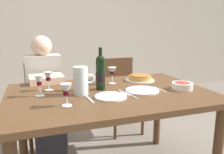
{
  "coord_description": "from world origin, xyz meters",
  "views": [
    {
      "loc": [
        -0.52,
        -1.56,
        1.24
      ],
      "look_at": [
        0.02,
        0.0,
        0.87
      ],
      "focal_mm": 36.27,
      "sensor_mm": 36.0,
      "label": 1
    }
  ],
  "objects_px": {
    "wine_bottle": "(101,72)",
    "wine_glass_right_diner": "(66,91)",
    "wine_glass_left_diner": "(112,72)",
    "chair_left": "(44,98)",
    "dinner_plate_left_setting": "(142,90)",
    "dinner_plate_right_setting": "(111,97)",
    "dining_table": "(110,103)",
    "water_pitcher": "(81,82)",
    "chair_right": "(122,90)",
    "olive_bowl": "(97,78)",
    "salad_bowl": "(182,85)",
    "wine_glass_spare": "(39,82)",
    "baked_tart": "(140,78)",
    "wine_glass_centre": "(48,77)",
    "diner_left": "(46,93)"
  },
  "relations": [
    {
      "from": "wine_bottle",
      "to": "chair_left",
      "type": "distance_m",
      "value": 0.97
    },
    {
      "from": "wine_glass_right_diner",
      "to": "diner_left",
      "type": "distance_m",
      "value": 0.89
    },
    {
      "from": "wine_glass_right_diner",
      "to": "chair_left",
      "type": "distance_m",
      "value": 1.15
    },
    {
      "from": "olive_bowl",
      "to": "dinner_plate_left_setting",
      "type": "relative_size",
      "value": 0.52
    },
    {
      "from": "diner_left",
      "to": "wine_glass_right_diner",
      "type": "bearing_deg",
      "value": 93.32
    },
    {
      "from": "dinner_plate_left_setting",
      "to": "wine_bottle",
      "type": "bearing_deg",
      "value": 151.55
    },
    {
      "from": "wine_glass_left_diner",
      "to": "chair_right",
      "type": "height_order",
      "value": "wine_glass_left_diner"
    },
    {
      "from": "wine_glass_centre",
      "to": "chair_left",
      "type": "height_order",
      "value": "wine_glass_centre"
    },
    {
      "from": "dining_table",
      "to": "wine_glass_centre",
      "type": "bearing_deg",
      "value": 156.2
    },
    {
      "from": "water_pitcher",
      "to": "dinner_plate_right_setting",
      "type": "relative_size",
      "value": 0.91
    },
    {
      "from": "wine_glass_right_diner",
      "to": "water_pitcher",
      "type": "bearing_deg",
      "value": 58.18
    },
    {
      "from": "baked_tart",
      "to": "olive_bowl",
      "type": "relative_size",
      "value": 1.96
    },
    {
      "from": "olive_bowl",
      "to": "dinner_plate_right_setting",
      "type": "distance_m",
      "value": 0.51
    },
    {
      "from": "wine_glass_right_diner",
      "to": "salad_bowl",
      "type": "bearing_deg",
      "value": 5.88
    },
    {
      "from": "chair_left",
      "to": "chair_right",
      "type": "relative_size",
      "value": 1.0
    },
    {
      "from": "dining_table",
      "to": "wine_glass_right_diner",
      "type": "xyz_separation_m",
      "value": [
        -0.35,
        -0.21,
        0.19
      ]
    },
    {
      "from": "wine_bottle",
      "to": "baked_tart",
      "type": "bearing_deg",
      "value": 21.86
    },
    {
      "from": "dinner_plate_right_setting",
      "to": "chair_right",
      "type": "relative_size",
      "value": 0.26
    },
    {
      "from": "wine_glass_spare",
      "to": "diner_left",
      "type": "bearing_deg",
      "value": 84.29
    },
    {
      "from": "wine_bottle",
      "to": "wine_glass_left_diner",
      "type": "xyz_separation_m",
      "value": [
        0.14,
        0.15,
        -0.03
      ]
    },
    {
      "from": "salad_bowl",
      "to": "wine_glass_left_diner",
      "type": "relative_size",
      "value": 1.13
    },
    {
      "from": "wine_glass_left_diner",
      "to": "chair_right",
      "type": "bearing_deg",
      "value": 62.29
    },
    {
      "from": "wine_bottle",
      "to": "water_pitcher",
      "type": "bearing_deg",
      "value": -154.52
    },
    {
      "from": "baked_tart",
      "to": "dining_table",
      "type": "bearing_deg",
      "value": -145.35
    },
    {
      "from": "wine_glass_left_diner",
      "to": "chair_left",
      "type": "relative_size",
      "value": 0.17
    },
    {
      "from": "wine_glass_left_diner",
      "to": "wine_bottle",
      "type": "bearing_deg",
      "value": -134.86
    },
    {
      "from": "dining_table",
      "to": "diner_left",
      "type": "xyz_separation_m",
      "value": [
        -0.44,
        0.64,
        -0.05
      ]
    },
    {
      "from": "water_pitcher",
      "to": "chair_right",
      "type": "distance_m",
      "value": 1.17
    },
    {
      "from": "wine_glass_left_diner",
      "to": "salad_bowl",
      "type": "bearing_deg",
      "value": -37.06
    },
    {
      "from": "wine_bottle",
      "to": "salad_bowl",
      "type": "distance_m",
      "value": 0.65
    },
    {
      "from": "dining_table",
      "to": "olive_bowl",
      "type": "bearing_deg",
      "value": 90.26
    },
    {
      "from": "wine_bottle",
      "to": "wine_glass_right_diner",
      "type": "bearing_deg",
      "value": -135.72
    },
    {
      "from": "dining_table",
      "to": "dinner_plate_right_setting",
      "type": "bearing_deg",
      "value": -106.58
    },
    {
      "from": "dinner_plate_left_setting",
      "to": "dinner_plate_right_setting",
      "type": "relative_size",
      "value": 1.14
    },
    {
      "from": "wine_glass_spare",
      "to": "dinner_plate_right_setting",
      "type": "bearing_deg",
      "value": -22.54
    },
    {
      "from": "water_pitcher",
      "to": "wine_glass_centre",
      "type": "distance_m",
      "value": 0.28
    },
    {
      "from": "chair_left",
      "to": "wine_bottle",
      "type": "bearing_deg",
      "value": 114.45
    },
    {
      "from": "wine_bottle",
      "to": "water_pitcher",
      "type": "distance_m",
      "value": 0.19
    },
    {
      "from": "water_pitcher",
      "to": "salad_bowl",
      "type": "distance_m",
      "value": 0.79
    },
    {
      "from": "dining_table",
      "to": "wine_bottle",
      "type": "xyz_separation_m",
      "value": [
        -0.05,
        0.09,
        0.23
      ]
    },
    {
      "from": "wine_bottle",
      "to": "chair_right",
      "type": "bearing_deg",
      "value": 58.66
    },
    {
      "from": "dining_table",
      "to": "chair_right",
      "type": "bearing_deg",
      "value": 63.58
    },
    {
      "from": "wine_glass_left_diner",
      "to": "diner_left",
      "type": "xyz_separation_m",
      "value": [
        -0.54,
        0.41,
        -0.25
      ]
    },
    {
      "from": "dining_table",
      "to": "chair_right",
      "type": "distance_m",
      "value": 1.03
    },
    {
      "from": "wine_glass_spare",
      "to": "dinner_plate_left_setting",
      "type": "bearing_deg",
      "value": -9.5
    },
    {
      "from": "olive_bowl",
      "to": "wine_glass_right_diner",
      "type": "xyz_separation_m",
      "value": [
        -0.35,
        -0.59,
        0.07
      ]
    },
    {
      "from": "wine_glass_spare",
      "to": "dinner_plate_right_setting",
      "type": "relative_size",
      "value": 0.67
    },
    {
      "from": "dining_table",
      "to": "wine_glass_spare",
      "type": "relative_size",
      "value": 10.04
    },
    {
      "from": "chair_right",
      "to": "wine_bottle",
      "type": "bearing_deg",
      "value": 58.71
    },
    {
      "from": "wine_glass_right_diner",
      "to": "wine_glass_spare",
      "type": "xyz_separation_m",
      "value": [
        -0.15,
        0.27,
        0.01
      ]
    }
  ]
}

